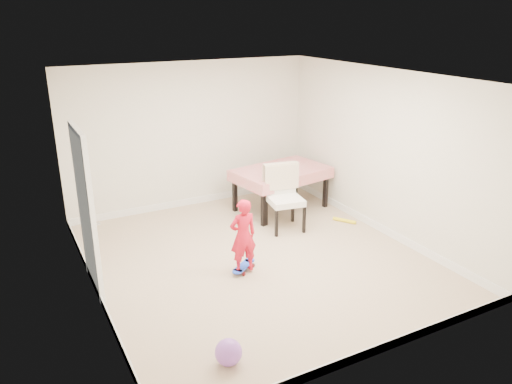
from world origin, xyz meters
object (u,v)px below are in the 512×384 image
dining_table (281,189)px  skateboard (244,268)px  child (243,238)px  dining_chair (285,198)px  balloon (228,352)px

dining_table → skateboard: size_ratio=3.24×
skateboard → child: (-0.03, -0.06, 0.48)m
dining_table → dining_chair: dining_chair is taller
dining_chair → child: bearing=-132.2°
dining_chair → child: 1.61m
child → dining_chair: bearing=-140.3°
skateboard → child: bearing=-154.0°
skateboard → child: child is taller
dining_table → balloon: bearing=-136.9°
skateboard → dining_chair: bearing=2.6°
skateboard → dining_table: bearing=12.2°
balloon → skateboard: bearing=59.0°
dining_chair → skateboard: dining_chair is taller
dining_chair → dining_table: bearing=73.3°
child → balloon: bearing=60.2°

